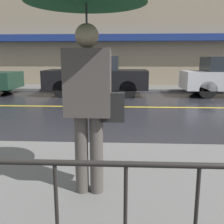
{
  "coord_description": "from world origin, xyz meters",
  "views": [
    {
      "loc": [
        -0.83,
        -8.35,
        1.55
      ],
      "look_at": [
        -1.12,
        -2.97,
        0.44
      ],
      "focal_mm": 42.0,
      "sensor_mm": 36.0,
      "label": 1
    }
  ],
  "objects": [
    {
      "name": "ground_plane",
      "position": [
        0.0,
        0.0,
        0.0
      ],
      "size": [
        80.0,
        80.0,
        0.0
      ],
      "primitive_type": "plane",
      "color": "black"
    },
    {
      "name": "sidewalk_near",
      "position": [
        0.0,
        -5.6,
        0.05
      ],
      "size": [
        28.0,
        3.2,
        0.11
      ],
      "color": "#60605E",
      "rests_on": "ground_plane"
    },
    {
      "name": "sidewalk_far",
      "position": [
        0.0,
        5.07,
        0.05
      ],
      "size": [
        28.0,
        2.13,
        0.11
      ],
      "color": "#60605E",
      "rests_on": "ground_plane"
    },
    {
      "name": "lane_marking",
      "position": [
        0.0,
        0.0,
        0.0
      ],
      "size": [
        25.2,
        0.12,
        0.01
      ],
      "color": "gold",
      "rests_on": "ground_plane"
    },
    {
      "name": "building_storefront",
      "position": [
        0.0,
        6.26,
        3.17
      ],
      "size": [
        28.0,
        0.85,
        6.41
      ],
      "color": "gray",
      "rests_on": "ground_plane"
    },
    {
      "name": "pedestrian",
      "position": [
        -1.22,
        -5.7,
        1.9
      ],
      "size": [
        1.18,
        1.18,
        2.22
      ],
      "color": "#4C4742",
      "rests_on": "sidewalk_near"
    },
    {
      "name": "car_black",
      "position": [
        -2.11,
        2.72,
        0.83
      ],
      "size": [
        4.24,
        1.81,
        1.63
      ],
      "color": "black",
      "rests_on": "ground_plane"
    }
  ]
}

